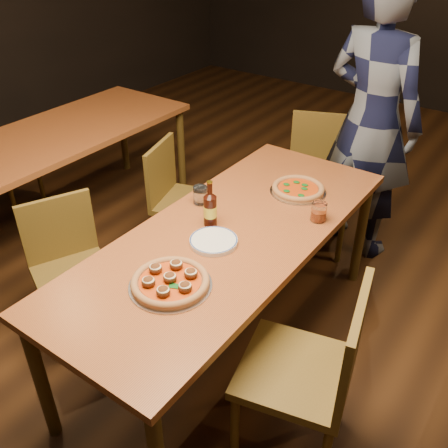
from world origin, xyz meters
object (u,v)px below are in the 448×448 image
Objects in this scene: chair_nbr_left at (2,160)px; pizza_margherita at (298,189)px; chair_main_nw at (74,274)px; chair_end at (318,185)px; chair_main_sw at (188,202)px; diner at (372,120)px; water_glass at (200,195)px; amber_glass at (319,212)px; beer_bottle at (210,210)px; pizza_meatball at (170,281)px; table_main at (230,244)px; plate_stack at (214,241)px; table_left at (56,142)px; chair_main_e at (295,370)px.

pizza_margherita is (2.36, 0.35, 0.34)m from chair_nbr_left.
chair_end reaches higher than chair_main_nw.
chair_main_sw is 0.46× the size of diner.
chair_main_sw reaches higher than pizza_margherita.
amber_glass is at bearing 19.63° from water_glass.
diner reaches higher than chair_end.
chair_end is 2.41m from chair_nbr_left.
chair_main_sw and chair_nbr_left have the same top height.
diner is (0.27, 1.35, 0.10)m from beer_bottle.
amber_glass is at bearing 110.62° from diner.
table_main is at bearing 93.86° from pizza_meatball.
pizza_meatball is 0.86m from amber_glass.
diner is at bearing 86.11° from pizza_meatball.
pizza_meatball is 1.54× the size of plate_stack.
table_left is 8.84× the size of plate_stack.
chair_nbr_left is 2.21m from beer_bottle.
chair_nbr_left is 2.43m from pizza_meatball.
chair_main_nw is 0.85m from plate_stack.
beer_bottle is (-0.11, 0.12, 0.07)m from plate_stack.
chair_main_sw reaches higher than table_left.
chair_nbr_left is at bearing -114.23° from chair_main_e.
water_glass is at bearing -149.65° from chair_main_sw.
amber_glass reaches higher than water_glass.
chair_main_nw is 1.30m from chair_main_e.
plate_stack is at bearing -124.57° from chair_main_e.
pizza_meatball is (-0.54, -0.13, 0.30)m from chair_main_e.
chair_main_sw is at bearing 126.28° from pizza_meatball.
chair_main_nw is 0.84m from pizza_meatball.
table_left is 0.64m from chair_nbr_left.
chair_end is 3.09× the size of pizza_margherita.
table_main is 8.53× the size of beer_bottle.
water_glass is at bearing 154.82° from table_main.
chair_main_sw is at bearing 143.20° from table_main.
table_main is 0.15m from plate_stack.
pizza_meatball is at bearing -108.07° from amber_glass.
table_left is 5.73× the size of pizza_meatball.
pizza_meatball is 0.69m from water_glass.
beer_bottle is (1.58, -0.30, 0.16)m from table_left.
chair_main_sw is at bearing 137.00° from plate_stack.
plate_stack is 2.37× the size of water_glass.
amber_glass is at bearing -88.21° from chair_end.
water_glass reaches higher than table_main.
beer_bottle is (-0.04, -1.16, 0.36)m from chair_end.
diner reaches higher than chair_main_e.
pizza_meatball is at bearing -89.87° from chair_main_e.
chair_main_e is at bearing -62.75° from chair_main_nw.
pizza_margherita is at bearing 97.04° from diner.
table_left is 2.14m from diner.
chair_nbr_left is (-2.20, -0.97, -0.05)m from chair_end.
beer_bottle is at bearing -39.29° from water_glass.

